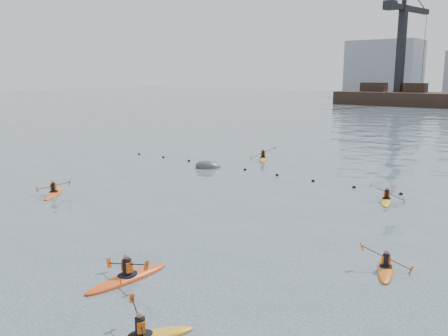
# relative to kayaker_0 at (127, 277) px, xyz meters

# --- Properties ---
(float_line) EXTENTS (33.24, 0.73, 0.24)m
(float_line) POSITION_rel_kayaker_0_xyz_m (-3.70, 18.84, -0.08)
(float_line) COLOR black
(float_line) RESTS_ON ground
(kayaker_0) EXTENTS (2.41, 3.58, 1.21)m
(kayaker_0) POSITION_rel_kayaker_0_xyz_m (0.00, 0.00, 0.00)
(kayaker_0) COLOR #EB4D16
(kayaker_0) RESTS_ON ground
(kayaker_2) EXTENTS (2.51, 2.82, 1.04)m
(kayaker_2) POSITION_rel_kayaker_0_xyz_m (-13.21, 5.47, -0.01)
(kayaker_2) COLOR #E25D15
(kayaker_2) RESTS_ON ground
(kayaker_3) EXTENTS (2.02, 3.04, 1.14)m
(kayaker_3) POSITION_rel_kayaker_0_xyz_m (3.62, 16.58, -0.02)
(kayaker_3) COLOR gold
(kayaker_3) RESTS_ON ground
(kayaker_4) EXTENTS (1.92, 2.90, 1.09)m
(kayaker_4) POSITION_rel_kayaker_0_xyz_m (7.07, 6.63, -0.02)
(kayaker_4) COLOR #CD6213
(kayaker_4) RESTS_ON ground
(kayaker_5) EXTENTS (2.28, 3.21, 1.33)m
(kayaker_5) POSITION_rel_kayaker_0_xyz_m (-9.72, 23.73, -0.01)
(kayaker_5) COLOR orange
(kayaker_5) RESTS_ON ground
(mooring_buoy) EXTENTS (2.55, 2.56, 1.51)m
(mooring_buoy) POSITION_rel_kayaker_0_xyz_m (-11.11, 17.96, -0.11)
(mooring_buoy) COLOR #383A3D
(mooring_buoy) RESTS_ON ground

